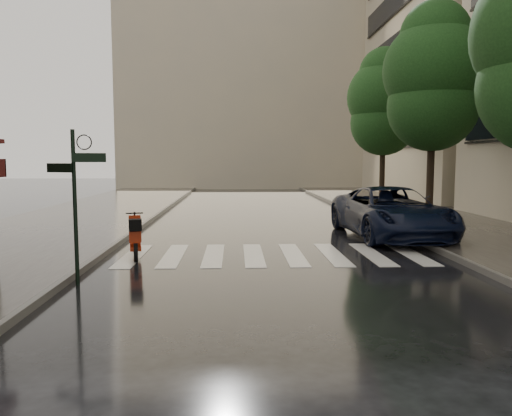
{
  "coord_description": "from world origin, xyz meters",
  "views": [
    {
      "loc": [
        1.97,
        -6.96,
        2.52
      ],
      "look_at": [
        2.45,
        4.44,
        1.4
      ],
      "focal_mm": 35.0,
      "sensor_mm": 36.0,
      "label": 1
    }
  ],
  "objects": [
    {
      "name": "ground",
      "position": [
        0.0,
        0.0,
        0.0
      ],
      "size": [
        120.0,
        120.0,
        0.0
      ],
      "primitive_type": "plane",
      "color": "black",
      "rests_on": "ground"
    },
    {
      "name": "sidewalk_near",
      "position": [
        -4.5,
        12.0,
        0.06
      ],
      "size": [
        6.0,
        60.0,
        0.12
      ],
      "primitive_type": "cube",
      "color": "#38332D",
      "rests_on": "ground"
    },
    {
      "name": "sidewalk_far",
      "position": [
        10.25,
        12.0,
        0.06
      ],
      "size": [
        5.5,
        60.0,
        0.12
      ],
      "primitive_type": "cube",
      "color": "#38332D",
      "rests_on": "ground"
    },
    {
      "name": "curb_near",
      "position": [
        -1.45,
        12.0,
        0.07
      ],
      "size": [
        0.12,
        60.0,
        0.16
      ],
      "primitive_type": "cube",
      "color": "#595651",
      "rests_on": "ground"
    },
    {
      "name": "curb_far",
      "position": [
        7.45,
        12.0,
        0.07
      ],
      "size": [
        0.12,
        60.0,
        0.16
      ],
      "primitive_type": "cube",
      "color": "#595651",
      "rests_on": "ground"
    },
    {
      "name": "crosswalk",
      "position": [
        2.98,
        6.0,
        0.01
      ],
      "size": [
        7.85,
        3.2,
        0.01
      ],
      "color": "silver",
      "rests_on": "ground"
    },
    {
      "name": "signpost",
      "position": [
        -1.19,
        3.0,
        1.83
      ],
      "size": [
        1.17,
        0.29,
        3.1
      ],
      "color": "black",
      "rests_on": "ground"
    },
    {
      "name": "haussmann_far",
      "position": [
        16.5,
        26.0,
        9.25
      ],
      "size": [
        8.0,
        16.0,
        18.5
      ],
      "primitive_type": "cube",
      "color": "#BDAE90",
      "rests_on": "ground"
    },
    {
      "name": "backdrop_building",
      "position": [
        3.0,
        38.0,
        10.0
      ],
      "size": [
        22.0,
        6.0,
        20.0
      ],
      "primitive_type": "cube",
      "color": "#BDAE90",
      "rests_on": "ground"
    },
    {
      "name": "tree_mid",
      "position": [
        9.5,
        12.0,
        5.59
      ],
      "size": [
        3.8,
        3.8,
        8.34
      ],
      "color": "black",
      "rests_on": "sidewalk_far"
    },
    {
      "name": "tree_far",
      "position": [
        9.7,
        19.0,
        5.46
      ],
      "size": [
        3.8,
        3.8,
        8.16
      ],
      "color": "black",
      "rests_on": "sidewalk_far"
    },
    {
      "name": "scooter",
      "position": [
        -0.58,
        5.74,
        0.51
      ],
      "size": [
        0.64,
        1.66,
        1.1
      ],
      "rotation": [
        0.0,
        0.0,
        0.21
      ],
      "color": "black",
      "rests_on": "ground"
    },
    {
      "name": "parked_car",
      "position": [
        7.0,
        8.85,
        0.81
      ],
      "size": [
        3.02,
        6.0,
        1.63
      ],
      "primitive_type": "imported",
      "rotation": [
        0.0,
        0.0,
        0.06
      ],
      "color": "black",
      "rests_on": "ground"
    }
  ]
}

